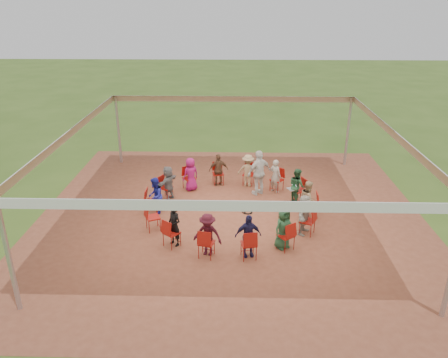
{
  "coord_description": "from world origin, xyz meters",
  "views": [
    {
      "loc": [
        0.12,
        -13.32,
        6.91
      ],
      "look_at": [
        -0.24,
        0.3,
        1.21
      ],
      "focal_mm": 35.0,
      "sensor_mm": 36.0,
      "label": 1
    }
  ],
  "objects_px": {
    "chair_5": "(166,188)",
    "chair_6": "(152,201)",
    "chair_9": "(206,243)",
    "person_seated_5": "(168,183)",
    "person_seated_10": "(283,228)",
    "person_seated_11": "(304,214)",
    "person_seated_9": "(248,236)",
    "person_seated_4": "(191,174)",
    "chair_13": "(311,205)",
    "chair_8": "(172,233)",
    "chair_7": "(153,217)",
    "person_seated_6": "(155,196)",
    "chair_4": "(189,178)",
    "chair_3": "(218,174)",
    "chair_12": "(307,221)",
    "chair_11": "(286,236)",
    "cable_coil": "(248,212)",
    "chair_2": "(249,174)",
    "laptop": "(293,187)",
    "chair_0": "(299,190)",
    "chair_1": "(277,180)",
    "person_seated_0": "(297,186)",
    "person_seated_8": "(208,235)",
    "chair_10": "(249,244)",
    "person_seated_2": "(248,170)",
    "person_seated_12": "(308,199)",
    "person_seated_3": "(219,170)",
    "standing_person": "(259,173)",
    "person_seated_1": "(275,176)",
    "person_seated_7": "(174,225)"
  },
  "relations": [
    {
      "from": "chair_4",
      "to": "person_seated_10",
      "type": "relative_size",
      "value": 0.69
    },
    {
      "from": "chair_1",
      "to": "chair_11",
      "type": "bearing_deg",
      "value": 128.57
    },
    {
      "from": "chair_7",
      "to": "standing_person",
      "type": "xyz_separation_m",
      "value": [
        3.49,
        2.85,
        0.42
      ]
    },
    {
      "from": "chair_8",
      "to": "chair_0",
      "type": "bearing_deg",
      "value": 77.14
    },
    {
      "from": "chair_7",
      "to": "person_seated_6",
      "type": "height_order",
      "value": "person_seated_6"
    },
    {
      "from": "person_seated_8",
      "to": "person_seated_12",
      "type": "relative_size",
      "value": 1.0
    },
    {
      "from": "chair_6",
      "to": "person_seated_6",
      "type": "distance_m",
      "value": 0.24
    },
    {
      "from": "person_seated_4",
      "to": "person_seated_10",
      "type": "relative_size",
      "value": 1.0
    },
    {
      "from": "chair_9",
      "to": "person_seated_5",
      "type": "relative_size",
      "value": 0.69
    },
    {
      "from": "chair_4",
      "to": "person_seated_6",
      "type": "relative_size",
      "value": 0.69
    },
    {
      "from": "chair_6",
      "to": "chair_9",
      "type": "bearing_deg",
      "value": 38.57
    },
    {
      "from": "chair_5",
      "to": "cable_coil",
      "type": "relative_size",
      "value": 2.17
    },
    {
      "from": "chair_11",
      "to": "chair_10",
      "type": "bearing_deg",
      "value": 167.14
    },
    {
      "from": "person_seated_8",
      "to": "chair_1",
      "type": "bearing_deg",
      "value": 76.85
    },
    {
      "from": "chair_5",
      "to": "person_seated_8",
      "type": "relative_size",
      "value": 0.69
    },
    {
      "from": "chair_5",
      "to": "chair_10",
      "type": "xyz_separation_m",
      "value": [
        2.94,
        -3.88,
        0.0
      ]
    },
    {
      "from": "chair_4",
      "to": "person_seated_9",
      "type": "xyz_separation_m",
      "value": [
        2.14,
        -4.68,
        0.2
      ]
    },
    {
      "from": "chair_7",
      "to": "chair_3",
      "type": "bearing_deg",
      "value": 128.57
    },
    {
      "from": "chair_1",
      "to": "person_seated_0",
      "type": "height_order",
      "value": "person_seated_0"
    },
    {
      "from": "chair_8",
      "to": "person_seated_10",
      "type": "xyz_separation_m",
      "value": [
        3.29,
        0.01,
        0.2
      ]
    },
    {
      "from": "chair_3",
      "to": "chair_12",
      "type": "xyz_separation_m",
      "value": [
        2.94,
        -3.88,
        0.0
      ]
    },
    {
      "from": "chair_8",
      "to": "person_seated_4",
      "type": "relative_size",
      "value": 0.69
    },
    {
      "from": "chair_10",
      "to": "person_seated_6",
      "type": "bearing_deg",
      "value": 127.53
    },
    {
      "from": "chair_6",
      "to": "chair_2",
      "type": "bearing_deg",
      "value": 128.57
    },
    {
      "from": "person_seated_9",
      "to": "person_seated_4",
      "type": "bearing_deg",
      "value": 102.86
    },
    {
      "from": "person_seated_4",
      "to": "laptop",
      "type": "height_order",
      "value": "person_seated_4"
    },
    {
      "from": "person_seated_6",
      "to": "person_seated_11",
      "type": "xyz_separation_m",
      "value": [
        4.87,
        -1.24,
        0.0
      ]
    },
    {
      "from": "chair_0",
      "to": "laptop",
      "type": "height_order",
      "value": "chair_0"
    },
    {
      "from": "chair_0",
      "to": "person_seated_8",
      "type": "relative_size",
      "value": 0.69
    },
    {
      "from": "person_seated_3",
      "to": "person_seated_8",
      "type": "relative_size",
      "value": 1.0
    },
    {
      "from": "person_seated_3",
      "to": "standing_person",
      "type": "xyz_separation_m",
      "value": [
        1.54,
        -0.79,
        0.22
      ]
    },
    {
      "from": "cable_coil",
      "to": "person_seated_1",
      "type": "bearing_deg",
      "value": 58.89
    },
    {
      "from": "chair_2",
      "to": "chair_5",
      "type": "height_order",
      "value": "same"
    },
    {
      "from": "person_seated_10",
      "to": "person_seated_11",
      "type": "bearing_deg",
      "value": 12.86
    },
    {
      "from": "chair_5",
      "to": "cable_coil",
      "type": "xyz_separation_m",
      "value": [
        2.98,
        -1.04,
        -0.43
      ]
    },
    {
      "from": "chair_13",
      "to": "chair_8",
      "type": "bearing_deg",
      "value": 115.71
    },
    {
      "from": "chair_1",
      "to": "person_seated_7",
      "type": "bearing_deg",
      "value": 90.0
    },
    {
      "from": "person_seated_2",
      "to": "person_seated_12",
      "type": "xyz_separation_m",
      "value": [
        1.94,
        -2.56,
        0.0
      ]
    },
    {
      "from": "chair_7",
      "to": "person_seated_9",
      "type": "xyz_separation_m",
      "value": [
        2.97,
        -1.42,
        0.2
      ]
    },
    {
      "from": "person_seated_4",
      "to": "person_seated_6",
      "type": "relative_size",
      "value": 1.0
    },
    {
      "from": "chair_5",
      "to": "chair_13",
      "type": "relative_size",
      "value": 1.0
    },
    {
      "from": "chair_9",
      "to": "cable_coil",
      "type": "bearing_deg",
      "value": 80.36
    },
    {
      "from": "person_seated_4",
      "to": "person_seated_5",
      "type": "relative_size",
      "value": 1.0
    },
    {
      "from": "chair_7",
      "to": "person_seated_10",
      "type": "distance_m",
      "value": 4.13
    },
    {
      "from": "chair_2",
      "to": "person_seated_8",
      "type": "relative_size",
      "value": 0.69
    },
    {
      "from": "chair_3",
      "to": "person_seated_6",
      "type": "distance_m",
      "value": 3.3
    },
    {
      "from": "chair_4",
      "to": "person_seated_4",
      "type": "height_order",
      "value": "person_seated_4"
    },
    {
      "from": "chair_11",
      "to": "cable_coil",
      "type": "relative_size",
      "value": 2.17
    },
    {
      "from": "chair_2",
      "to": "person_seated_5",
      "type": "xyz_separation_m",
      "value": [
        -2.96,
        -1.44,
        0.2
      ]
    },
    {
      "from": "chair_5",
      "to": "chair_6",
      "type": "height_order",
      "value": "same"
    }
  ]
}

